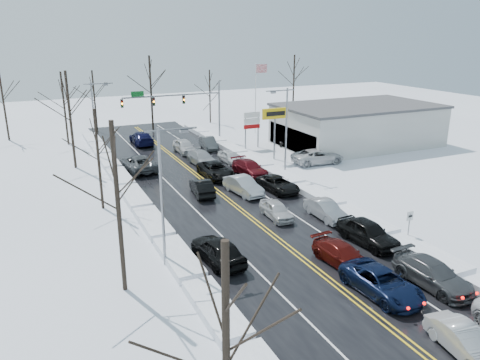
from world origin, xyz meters
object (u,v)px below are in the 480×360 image
flagpole (257,93)px  oncoming_car_0 (202,195)px  tires_plus_sign (275,117)px  dealership_building (357,125)px  traffic_signal_mast (183,103)px

flagpole → oncoming_car_0: (-16.81, -22.36, -5.93)m
oncoming_car_0 → flagpole: bearing=-119.3°
tires_plus_sign → dealership_building: tires_plus_sign is taller
traffic_signal_mast → flagpole: (11.72, 2.01, 0.45)m
traffic_signal_mast → flagpole: flagpole is taller
traffic_signal_mast → flagpole: 11.90m
tires_plus_sign → traffic_signal_mast: bearing=120.5°
traffic_signal_mast → dealership_building: traffic_signal_mast is taller
tires_plus_sign → flagpole: (4.67, 14.01, 0.93)m
tires_plus_sign → flagpole: size_ratio=0.60×
flagpole → oncoming_car_0: 28.59m
tires_plus_sign → flagpole: bearing=71.6°
traffic_signal_mast → oncoming_car_0: (-5.09, -20.35, -5.48)m
flagpole → dealership_building: (8.80, -12.00, -3.27)m
dealership_building → flagpole: bearing=126.3°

